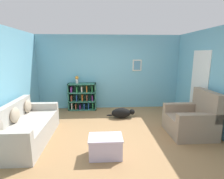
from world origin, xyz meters
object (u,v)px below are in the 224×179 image
couch (25,128)px  recliner_chair (192,120)px  coffee_table (106,146)px  vase (77,79)px  bookshelf (82,97)px  dog (122,113)px

couch → recliner_chair: recliner_chair is taller
recliner_chair → coffee_table: (-2.15, -0.85, -0.14)m
couch → vase: 2.53m
bookshelf → coffee_table: (0.76, -2.96, -0.24)m
coffee_table → dog: bearing=74.8°
couch → recliner_chair: (3.94, 0.15, 0.05)m
vase → bookshelf: bearing=7.3°
recliner_chair → vase: bearing=145.7°
dog → vase: bearing=148.1°
recliner_chair → coffee_table: 2.31m
recliner_chair → bookshelf: bearing=143.9°
recliner_chair → vase: vase is taller
bookshelf → dog: size_ratio=1.11×
couch → coffee_table: bearing=-21.5°
recliner_chair → dog: (-1.60, 1.18, -0.20)m
recliner_chair → dog: bearing=143.5°
couch → bookshelf: (1.04, 2.26, 0.14)m
bookshelf → coffee_table: bearing=-75.7°
couch → bookshelf: bearing=65.4°
dog → bookshelf: bearing=144.4°
recliner_chair → coffee_table: size_ratio=1.70×
dog → vase: (-1.47, 0.91, 0.93)m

